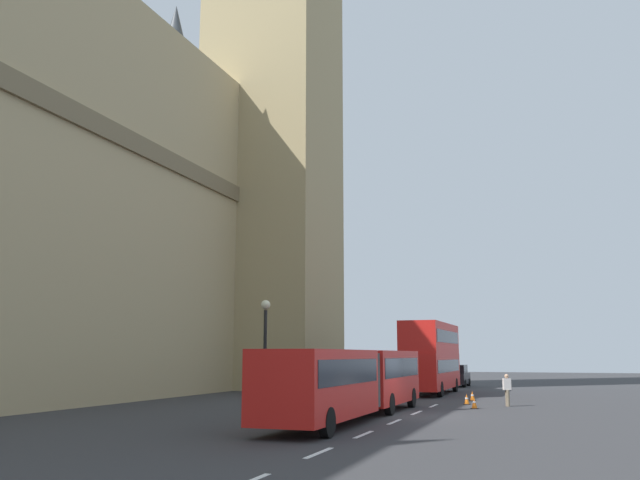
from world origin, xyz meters
TOP-DOWN VIEW (x-y plane):
  - ground_plane at (0.00, 0.00)m, footprint 160.00×160.00m
  - lane_centre_marking at (-5.28, 0.00)m, footprint 25.20×0.16m
  - articulated_bus at (-2.16, 1.99)m, footprint 16.64×2.54m
  - double_decker_bus at (17.19, 2.00)m, footprint 10.55×2.54m
  - sedan_lead at (28.70, 1.87)m, footprint 4.40×1.86m
  - traffic_cone_west at (5.06, -2.30)m, footprint 0.36×0.36m
  - traffic_cone_middle at (7.89, -1.56)m, footprint 0.36×0.36m
  - traffic_cone_east at (11.01, -1.50)m, footprint 0.36×0.36m
  - street_lamp at (-1.45, 6.50)m, footprint 0.44×0.44m
  - pedestrian_near_cones at (7.20, -3.80)m, footprint 0.38×0.46m

SIDE VIEW (x-z plane):
  - ground_plane at x=0.00m, z-range 0.00..0.00m
  - lane_centre_marking at x=-5.28m, z-range 0.00..0.01m
  - traffic_cone_west at x=5.06m, z-range -0.01..0.57m
  - traffic_cone_middle at x=7.89m, z-range -0.01..0.57m
  - traffic_cone_east at x=11.01m, z-range -0.01..0.57m
  - pedestrian_near_cones at x=7.20m, z-range 0.07..1.76m
  - sedan_lead at x=28.70m, z-range -0.01..1.84m
  - articulated_bus at x=-2.16m, z-range 0.30..3.20m
  - double_decker_bus at x=17.19m, z-range 0.26..5.16m
  - street_lamp at x=-1.45m, z-range 0.42..5.69m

